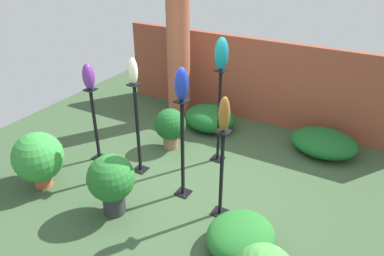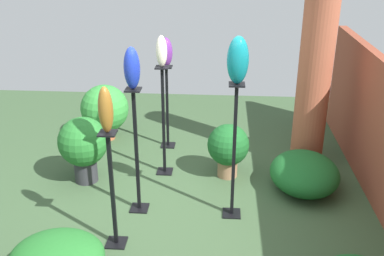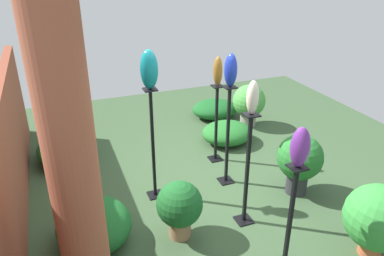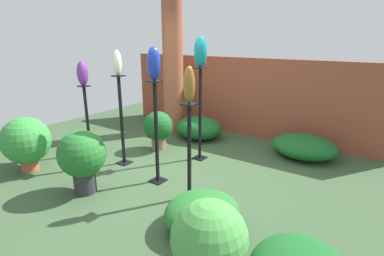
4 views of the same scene
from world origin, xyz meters
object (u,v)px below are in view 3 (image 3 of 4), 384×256
potted_plant_walkway_edge (378,218)px  pedestal_teal (153,149)px  potted_plant_mid_left (249,102)px  pedestal_violet (290,223)px  art_vase_teal (149,70)px  potted_plant_back_center (300,160)px  art_vase_violet (300,147)px  art_vase_cobalt (231,70)px  art_vase_bronze (218,71)px  pedestal_cobalt (228,140)px  brick_pillar (73,171)px  potted_plant_front_right (180,206)px  art_vase_ivory (253,98)px  pedestal_ivory (247,175)px  pedestal_bronze (216,127)px

potted_plant_walkway_edge → pedestal_teal: bearing=44.8°
potted_plant_mid_left → pedestal_violet: bearing=157.4°
art_vase_teal → potted_plant_back_center: art_vase_teal is taller
pedestal_violet → art_vase_violet: art_vase_violet is taller
art_vase_cobalt → potted_plant_back_center: art_vase_cobalt is taller
art_vase_bronze → potted_plant_mid_left: 1.77m
pedestal_cobalt → art_vase_bronze: size_ratio=3.30×
brick_pillar → potted_plant_front_right: brick_pillar is taller
art_vase_ivory → potted_plant_back_center: 1.49m
pedestal_ivory → art_vase_ivory: (0.00, -0.00, 0.95)m
pedestal_teal → art_vase_ivory: (-0.91, -0.86, 0.90)m
pedestal_cobalt → pedestal_teal: size_ratio=0.94×
potted_plant_back_center → art_vase_cobalt: bearing=53.1°
art_vase_teal → pedestal_ivory: bearing=-136.3°
pedestal_cobalt → potted_plant_front_right: 1.33m
pedestal_ivory → art_vase_teal: 1.67m
pedestal_ivory → pedestal_bronze: 1.54m
art_vase_bronze → potted_plant_back_center: 1.67m
potted_plant_front_right → pedestal_cobalt: bearing=-49.9°
pedestal_violet → art_vase_violet: 0.85m
pedestal_cobalt → art_vase_violet: size_ratio=3.61×
art_vase_violet → art_vase_teal: art_vase_teal is taller
pedestal_ivory → potted_plant_mid_left: pedestal_ivory is taller
potted_plant_mid_left → pedestal_cobalt: bearing=142.3°
potted_plant_back_center → potted_plant_front_right: (-0.25, 1.78, -0.09)m
potted_plant_back_center → potted_plant_mid_left: size_ratio=1.06×
art_vase_teal → art_vase_cobalt: bearing=-91.8°
art_vase_cobalt → potted_plant_front_right: (-0.84, 1.00, -1.24)m
pedestal_teal → potted_plant_walkway_edge: (-1.89, -1.88, -0.23)m
pedestal_violet → art_vase_ivory: art_vase_ivory is taller
pedestal_teal → pedestal_ivory: size_ratio=1.07×
brick_pillar → potted_plant_front_right: 1.51m
art_vase_cobalt → pedestal_cobalt: bearing=180.0°
pedestal_bronze → art_vase_bronze: art_vase_bronze is taller
pedestal_cobalt → pedestal_bronze: pedestal_cobalt is taller
art_vase_cobalt → art_vase_bronze: (0.63, -0.12, -0.20)m
potted_plant_front_right → potted_plant_walkway_edge: 2.10m
art_vase_violet → pedestal_violet: bearing=7.1°
pedestal_ivory → potted_plant_walkway_edge: pedestal_ivory is taller
brick_pillar → pedestal_ivory: size_ratio=1.93×
pedestal_bronze → potted_plant_front_right: (-1.47, 1.12, -0.15)m
pedestal_cobalt → potted_plant_mid_left: bearing=-37.7°
pedestal_bronze → art_vase_violet: (-2.30, 0.25, 0.84)m
pedestal_violet → art_vase_bronze: 2.48m
potted_plant_front_right → pedestal_violet: bearing=-133.7°
pedestal_cobalt → potted_plant_walkway_edge: bearing=-155.8°
potted_plant_mid_left → potted_plant_walkway_edge: (-3.46, 0.40, 0.01)m
pedestal_violet → art_vase_cobalt: art_vase_cobalt is taller
art_vase_teal → art_vase_bronze: art_vase_teal is taller
pedestal_ivory → art_vase_teal: art_vase_teal is taller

